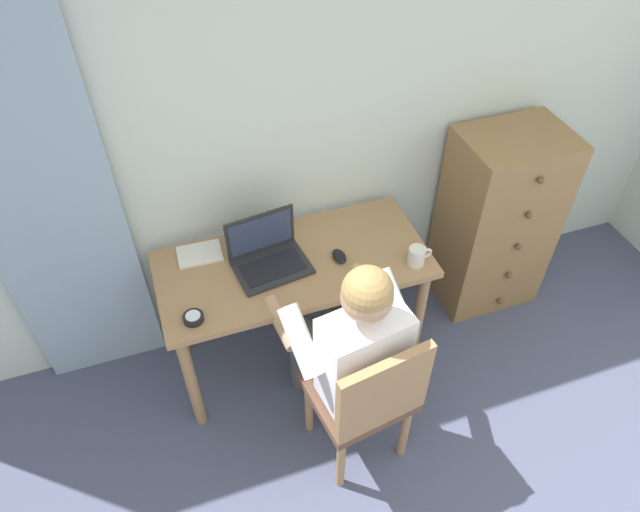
{
  "coord_description": "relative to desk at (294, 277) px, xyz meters",
  "views": [
    {
      "loc": [
        -0.73,
        -0.04,
        2.68
      ],
      "look_at": [
        -0.11,
        1.73,
        0.82
      ],
      "focal_mm": 32.5,
      "sensor_mm": 36.0,
      "label": 1
    }
  ],
  "objects": [
    {
      "name": "wall_back",
      "position": [
        0.21,
        0.37,
        0.63
      ],
      "size": [
        4.8,
        0.05,
        2.5
      ],
      "primitive_type": "cube",
      "color": "silver",
      "rests_on": "ground_plane"
    },
    {
      "name": "curtain_panel",
      "position": [
        -0.99,
        0.3,
        0.44
      ],
      "size": [
        0.59,
        0.03,
        2.13
      ],
      "primitive_type": "cube",
      "color": "#8EA3B7",
      "rests_on": "ground_plane"
    },
    {
      "name": "desk",
      "position": [
        0.0,
        0.0,
        0.0
      ],
      "size": [
        1.29,
        0.6,
        0.72
      ],
      "color": "#9E754C",
      "rests_on": "ground_plane"
    },
    {
      "name": "dresser",
      "position": [
        1.21,
        0.1,
        -0.07
      ],
      "size": [
        0.56,
        0.45,
        1.1
      ],
      "color": "olive",
      "rests_on": "ground_plane"
    },
    {
      "name": "chair",
      "position": [
        0.12,
        -0.67,
        -0.12
      ],
      "size": [
        0.47,
        0.46,
        0.88
      ],
      "color": "brown",
      "rests_on": "ground_plane"
    },
    {
      "name": "person_seated",
      "position": [
        0.1,
        -0.48,
        0.06
      ],
      "size": [
        0.58,
        0.62,
        1.2
      ],
      "color": "#4C4C4C",
      "rests_on": "ground_plane"
    },
    {
      "name": "laptop",
      "position": [
        -0.11,
        0.03,
        0.16
      ],
      "size": [
        0.37,
        0.29,
        0.24
      ],
      "color": "#232326",
      "rests_on": "desk"
    },
    {
      "name": "computer_mouse",
      "position": [
        0.21,
        -0.05,
        0.12
      ],
      "size": [
        0.06,
        0.1,
        0.03
      ],
      "primitive_type": "ellipsoid",
      "rotation": [
        0.0,
        0.0,
        0.04
      ],
      "color": "black",
      "rests_on": "desk"
    },
    {
      "name": "desk_clock",
      "position": [
        -0.51,
        -0.2,
        0.12
      ],
      "size": [
        0.09,
        0.09,
        0.03
      ],
      "color": "black",
      "rests_on": "desk"
    },
    {
      "name": "notebook_pad",
      "position": [
        -0.41,
        0.19,
        0.11
      ],
      "size": [
        0.22,
        0.16,
        0.01
      ],
      "primitive_type": "cube",
      "rotation": [
        0.0,
        0.0,
        -0.04
      ],
      "color": "silver",
      "rests_on": "desk"
    },
    {
      "name": "coffee_mug",
      "position": [
        0.55,
        -0.2,
        0.15
      ],
      "size": [
        0.12,
        0.08,
        0.09
      ],
      "color": "silver",
      "rests_on": "desk"
    }
  ]
}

